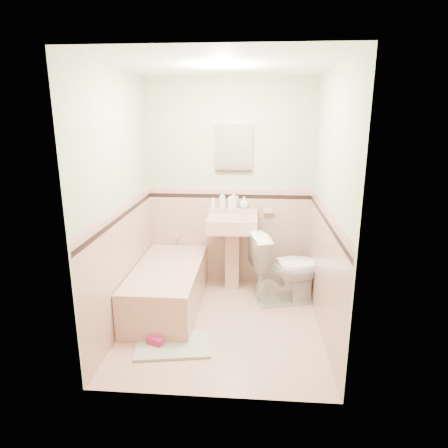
# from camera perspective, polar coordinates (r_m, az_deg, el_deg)

# --- Properties ---
(floor) EXTENTS (2.20, 2.20, 0.00)m
(floor) POSITION_cam_1_polar(r_m,az_deg,el_deg) (4.24, -0.28, -14.08)
(floor) COLOR tan
(floor) RESTS_ON ground
(ceiling) EXTENTS (2.20, 2.20, 0.00)m
(ceiling) POSITION_cam_1_polar(r_m,az_deg,el_deg) (3.70, -0.33, 21.84)
(ceiling) COLOR white
(ceiling) RESTS_ON ground
(wall_back) EXTENTS (2.50, 0.00, 2.50)m
(wall_back) POSITION_cam_1_polar(r_m,az_deg,el_deg) (4.85, 0.80, 5.53)
(wall_back) COLOR beige
(wall_back) RESTS_ON ground
(wall_front) EXTENTS (2.50, 0.00, 2.50)m
(wall_front) POSITION_cam_1_polar(r_m,az_deg,el_deg) (2.72, -2.26, -2.52)
(wall_front) COLOR beige
(wall_front) RESTS_ON ground
(wall_left) EXTENTS (0.00, 2.50, 2.50)m
(wall_left) POSITION_cam_1_polar(r_m,az_deg,el_deg) (3.99, -14.79, 2.81)
(wall_left) COLOR beige
(wall_left) RESTS_ON ground
(wall_right) EXTENTS (0.00, 2.50, 2.50)m
(wall_right) POSITION_cam_1_polar(r_m,az_deg,el_deg) (3.83, 14.80, 2.29)
(wall_right) COLOR beige
(wall_right) RESTS_ON ground
(wainscot_back) EXTENTS (2.00, 0.00, 2.00)m
(wainscot_back) POSITION_cam_1_polar(r_m,az_deg,el_deg) (5.00, 0.76, -1.85)
(wainscot_back) COLOR tan
(wainscot_back) RESTS_ON ground
(wainscot_front) EXTENTS (2.00, 0.00, 2.00)m
(wainscot_front) POSITION_cam_1_polar(r_m,az_deg,el_deg) (3.00, -2.10, -14.34)
(wainscot_front) COLOR tan
(wainscot_front) RESTS_ON ground
(wainscot_left) EXTENTS (0.00, 2.20, 2.20)m
(wainscot_left) POSITION_cam_1_polar(r_m,az_deg,el_deg) (4.17, -14.02, -5.94)
(wainscot_left) COLOR tan
(wainscot_left) RESTS_ON ground
(wainscot_right) EXTENTS (0.00, 2.20, 2.20)m
(wainscot_right) POSITION_cam_1_polar(r_m,az_deg,el_deg) (4.02, 13.99, -6.76)
(wainscot_right) COLOR tan
(wainscot_right) RESTS_ON ground
(accent_back) EXTENTS (2.00, 0.00, 2.00)m
(accent_back) POSITION_cam_1_polar(r_m,az_deg,el_deg) (4.86, 0.78, 3.98)
(accent_back) COLOR black
(accent_back) RESTS_ON ground
(accent_front) EXTENTS (2.00, 0.00, 2.00)m
(accent_front) POSITION_cam_1_polar(r_m,az_deg,el_deg) (2.78, -2.19, -4.95)
(accent_front) COLOR black
(accent_front) RESTS_ON ground
(accent_left) EXTENTS (0.00, 2.20, 2.20)m
(accent_left) POSITION_cam_1_polar(r_m,az_deg,el_deg) (4.01, -14.42, 1.00)
(accent_left) COLOR black
(accent_left) RESTS_ON ground
(accent_right) EXTENTS (0.00, 2.20, 2.20)m
(accent_right) POSITION_cam_1_polar(r_m,az_deg,el_deg) (3.85, 14.41, 0.42)
(accent_right) COLOR black
(accent_right) RESTS_ON ground
(cap_back) EXTENTS (2.00, 0.00, 2.00)m
(cap_back) POSITION_cam_1_polar(r_m,az_deg,el_deg) (4.84, 0.79, 5.14)
(cap_back) COLOR tan
(cap_back) RESTS_ON ground
(cap_front) EXTENTS (2.00, 0.00, 2.00)m
(cap_front) POSITION_cam_1_polar(r_m,az_deg,el_deg) (2.75, -2.21, -3.00)
(cap_front) COLOR tan
(cap_front) RESTS_ON ground
(cap_left) EXTENTS (0.00, 2.20, 2.20)m
(cap_left) POSITION_cam_1_polar(r_m,az_deg,el_deg) (3.99, -14.52, 2.39)
(cap_left) COLOR tan
(cap_left) RESTS_ON ground
(cap_right) EXTENTS (0.00, 2.20, 2.20)m
(cap_right) POSITION_cam_1_polar(r_m,az_deg,el_deg) (3.83, 14.51, 1.86)
(cap_right) COLOR tan
(cap_right) RESTS_ON ground
(bathtub) EXTENTS (0.70, 1.50, 0.45)m
(bathtub) POSITION_cam_1_polar(r_m,az_deg,el_deg) (4.51, -8.02, -9.08)
(bathtub) COLOR tan
(bathtub) RESTS_ON floor
(tub_faucet) EXTENTS (0.04, 0.12, 0.04)m
(tub_faucet) POSITION_cam_1_polar(r_m,az_deg,el_deg) (5.03, -6.45, -1.48)
(tub_faucet) COLOR silver
(tub_faucet) RESTS_ON wall_back
(sink) EXTENTS (0.59, 0.48, 0.92)m
(sink) POSITION_cam_1_polar(r_m,az_deg,el_deg) (4.82, 1.17, -4.26)
(sink) COLOR tan
(sink) RESTS_ON floor
(sink_faucet) EXTENTS (0.02, 0.02, 0.10)m
(sink_faucet) POSITION_cam_1_polar(r_m,az_deg,el_deg) (4.81, 1.30, 1.80)
(sink_faucet) COLOR silver
(sink_faucet) RESTS_ON sink
(medicine_cabinet) EXTENTS (0.44, 0.04, 0.55)m
(medicine_cabinet) POSITION_cam_1_polar(r_m,az_deg,el_deg) (4.76, 1.41, 10.80)
(medicine_cabinet) COLOR white
(medicine_cabinet) RESTS_ON wall_back
(soap_dish) EXTENTS (0.12, 0.07, 0.04)m
(soap_dish) POSITION_cam_1_polar(r_m,az_deg,el_deg) (4.87, 6.29, 1.86)
(soap_dish) COLOR tan
(soap_dish) RESTS_ON wall_back
(soap_bottle_left) EXTENTS (0.09, 0.09, 0.21)m
(soap_bottle_left) POSITION_cam_1_polar(r_m,az_deg,el_deg) (4.83, -0.23, 3.53)
(soap_bottle_left) COLOR #B2B2B2
(soap_bottle_left) RESTS_ON sink
(soap_bottle_mid) EXTENTS (0.12, 0.12, 0.21)m
(soap_bottle_mid) POSITION_cam_1_polar(r_m,az_deg,el_deg) (4.82, 1.36, 3.53)
(soap_bottle_mid) COLOR #B2B2B2
(soap_bottle_mid) RESTS_ON sink
(soap_bottle_right) EXTENTS (0.15, 0.15, 0.14)m
(soap_bottle_right) POSITION_cam_1_polar(r_m,az_deg,el_deg) (4.82, 2.87, 3.09)
(soap_bottle_right) COLOR #B2B2B2
(soap_bottle_right) RESTS_ON sink
(tube) EXTENTS (0.04, 0.04, 0.12)m
(tube) POSITION_cam_1_polar(r_m,az_deg,el_deg) (4.85, -1.61, 3.04)
(tube) COLOR white
(tube) RESTS_ON sink
(toilet) EXTENTS (0.89, 0.64, 0.82)m
(toilet) POSITION_cam_1_polar(r_m,az_deg,el_deg) (4.59, 8.84, -6.19)
(toilet) COLOR white
(toilet) RESTS_ON floor
(bucket) EXTENTS (0.25, 0.25, 0.22)m
(bucket) POSITION_cam_1_polar(r_m,az_deg,el_deg) (4.90, 6.05, -8.43)
(bucket) COLOR #030C9D
(bucket) RESTS_ON floor
(bath_mat) EXTENTS (0.75, 0.56, 0.03)m
(bath_mat) POSITION_cam_1_polar(r_m,az_deg,el_deg) (3.90, -7.30, -16.80)
(bath_mat) COLOR gray
(bath_mat) RESTS_ON floor
(shoe) EXTENTS (0.17, 0.13, 0.06)m
(shoe) POSITION_cam_1_polar(r_m,az_deg,el_deg) (3.90, -9.78, -16.12)
(shoe) COLOR #BF1E59
(shoe) RESTS_ON bath_mat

